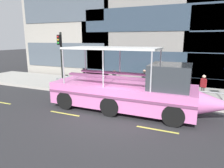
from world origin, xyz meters
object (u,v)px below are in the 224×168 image
at_px(duck_tour_boat, 132,91).
at_px(pedestrian_mid_right, 114,79).
at_px(leaned_bicycle, 69,83).
at_px(pedestrian_mid_left, 144,79).
at_px(pedestrian_near_bow, 203,85).
at_px(traffic_light_pole, 61,55).

bearing_deg(duck_tour_boat, pedestrian_mid_right, 128.60).
height_order(leaned_bicycle, pedestrian_mid_right, pedestrian_mid_right).
relative_size(pedestrian_mid_left, pedestrian_mid_right, 1.05).
height_order(duck_tour_boat, pedestrian_near_bow, duck_tour_boat).
bearing_deg(pedestrian_near_bow, pedestrian_mid_right, -174.63).
bearing_deg(pedestrian_mid_right, pedestrian_mid_left, 18.90).
height_order(leaned_bicycle, pedestrian_mid_left, pedestrian_mid_left).
bearing_deg(pedestrian_mid_left, duck_tour_boat, -86.81).
distance_m(pedestrian_mid_left, pedestrian_mid_right, 2.06).
distance_m(duck_tour_boat, pedestrian_mid_right, 3.42).
height_order(leaned_bicycle, pedestrian_near_bow, pedestrian_near_bow).
distance_m(leaned_bicycle, pedestrian_mid_right, 3.69).
xyz_separation_m(pedestrian_near_bow, pedestrian_mid_left, (-3.71, 0.13, 0.05)).
distance_m(traffic_light_pole, duck_tour_boat, 6.85).
xyz_separation_m(leaned_bicycle, pedestrian_near_bow, (9.30, 0.69, 0.54)).
relative_size(duck_tour_boat, pedestrian_mid_right, 6.26).
bearing_deg(pedestrian_near_bow, traffic_light_pole, -174.73).
bearing_deg(pedestrian_mid_left, pedestrian_mid_right, -161.10).
relative_size(traffic_light_pole, pedestrian_mid_right, 2.69).
height_order(traffic_light_pole, pedestrian_mid_left, traffic_light_pole).
xyz_separation_m(duck_tour_boat, pedestrian_near_bow, (3.52, 3.20, -0.02)).
relative_size(leaned_bicycle, pedestrian_mid_right, 1.14).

